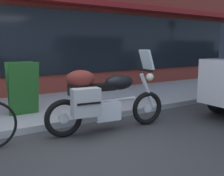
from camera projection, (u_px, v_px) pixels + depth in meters
The scene contains 3 objects.
ground_plane at pixel (91, 152), 3.61m from camera, with size 80.00×80.00×0.00m, color #333333.
touring_motorcycle at pixel (102, 97), 4.35m from camera, with size 2.20×0.65×1.39m.
sandwich_board_sign at pixel (23, 88), 5.06m from camera, with size 0.55×0.43×1.02m.
Camera 1 is at (-1.62, -3.03, 1.45)m, focal length 41.70 mm.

